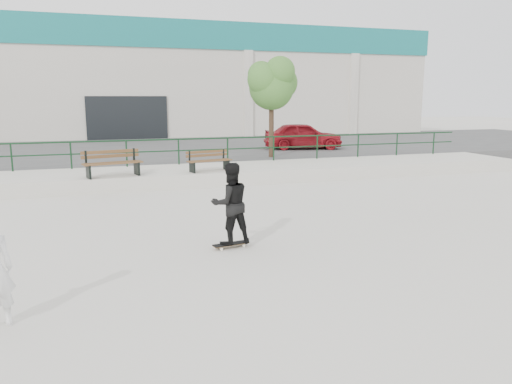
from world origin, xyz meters
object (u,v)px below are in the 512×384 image
object	(u,v)px
bench_left	(112,163)
skateboard	(231,244)
standing_skater	(230,204)
bench_right	(209,161)
red_car	(303,136)
tree	(272,82)

from	to	relation	value
bench_left	skateboard	size ratio (longest dim) A/B	2.50
bench_left	standing_skater	distance (m)	7.78
standing_skater	skateboard	bearing A→B (deg)	-68.84
bench_left	bench_right	distance (m)	3.36
bench_right	red_car	distance (m)	8.94
bench_left	red_car	world-z (taller)	red_car
red_car	standing_skater	xyz separation A→B (m)	(-7.71, -13.93, -0.23)
tree	skateboard	world-z (taller)	tree
bench_left	tree	bearing A→B (deg)	15.14
bench_right	tree	bearing A→B (deg)	30.98
tree	standing_skater	world-z (taller)	tree
red_car	bench_right	bearing A→B (deg)	147.60
bench_left	standing_skater	size ratio (longest dim) A/B	1.17
standing_skater	tree	bearing A→B (deg)	-119.52
tree	standing_skater	xyz separation A→B (m)	(-4.97, -11.10, -2.81)
standing_skater	bench_left	bearing A→B (deg)	-80.18
bench_right	tree	xyz separation A→B (m)	(3.65, 3.41, 2.89)
red_car	skateboard	world-z (taller)	red_car
bench_right	bench_left	bearing A→B (deg)	171.19
bench_left	bench_right	world-z (taller)	bench_left
bench_left	bench_right	size ratio (longest dim) A/B	1.19
bench_right	standing_skater	distance (m)	7.80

